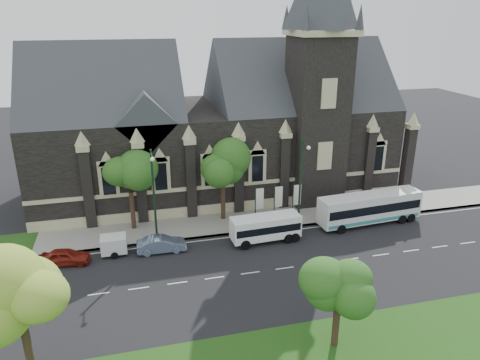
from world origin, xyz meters
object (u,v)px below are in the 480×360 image
object	(u,v)px
street_lamp_mid	(154,192)
car_far_red	(66,257)
tree_walk_left	(131,174)
sedan	(162,244)
shuttle_bus	(266,227)
tree_walk_right	(224,166)
tour_coach	(370,208)
tree_park_near	(23,293)
banner_flag_right	(296,197)
street_lamp_near	(301,179)
box_trailer	(114,244)
banner_flag_left	(258,201)
tree_park_east	(341,281)
banner_flag_center	(277,199)

from	to	relation	value
street_lamp_mid	car_far_red	bearing A→B (deg)	-166.62
tree_walk_left	sedan	xyz separation A→B (m)	(2.07, -5.31, -5.02)
street_lamp_mid	shuttle_bus	xyz separation A→B (m)	(9.86, -2.08, -3.66)
tree_walk_right	tree_walk_left	distance (m)	9.01
tree_walk_left	tour_coach	world-z (taller)	tree_walk_left
tree_park_near	banner_flag_right	world-z (taller)	tree_park_near
street_lamp_near	car_far_red	bearing A→B (deg)	-175.14
tour_coach	box_trailer	world-z (taller)	tour_coach
street_lamp_mid	box_trailer	world-z (taller)	street_lamp_mid
tree_walk_right	box_trailer	xyz separation A→B (m)	(-11.05, -4.76, -4.84)
box_trailer	street_lamp_near	bearing A→B (deg)	3.18
box_trailer	banner_flag_left	bearing A→B (deg)	11.70
tree_walk_left	car_far_red	distance (m)	9.56
tree_park_near	tree_park_east	bearing A→B (deg)	-1.77
street_lamp_mid	banner_flag_right	size ratio (longest dim) A/B	2.25
tree_park_east	sedan	xyz separation A→B (m)	(-9.90, 14.72, -3.90)
banner_flag_right	banner_flag_left	bearing A→B (deg)	180.00
tree_park_near	street_lamp_mid	xyz separation A→B (m)	(7.77, 15.86, -1.30)
tree_walk_right	street_lamp_near	size ratio (longest dim) A/B	0.87
tree_park_near	box_trailer	bearing A→B (deg)	75.05
banner_flag_center	shuttle_bus	bearing A→B (deg)	-121.34
street_lamp_near	tree_walk_right	bearing A→B (deg)	151.94
tree_park_east	street_lamp_near	xyz separation A→B (m)	(3.82, 16.42, 0.49)
street_lamp_near	car_far_red	distance (m)	22.33
tree_walk_right	shuttle_bus	bearing A→B (deg)	-65.03
street_lamp_near	tree_park_east	bearing A→B (deg)	-103.11
street_lamp_mid	shuttle_bus	distance (m)	10.72
tour_coach	shuttle_bus	world-z (taller)	tour_coach
car_far_red	tree_park_near	bearing A→B (deg)	-172.39
shuttle_bus	box_trailer	size ratio (longest dim) A/B	2.04
tree_park_east	box_trailer	bearing A→B (deg)	132.54
tree_walk_right	street_lamp_mid	bearing A→B (deg)	-153.35
tree_walk_left	banner_flag_center	xyz separation A→B (m)	(14.08, -1.70, -3.35)
street_lamp_mid	sedan	xyz separation A→B (m)	(0.28, -1.70, -4.39)
box_trailer	sedan	distance (m)	4.16
shuttle_bus	car_far_red	xyz separation A→B (m)	(-17.67, 0.22, -0.76)
tour_coach	banner_flag_left	bearing A→B (deg)	160.33
tree_park_east	tree_walk_right	distance (m)	20.29
tree_walk_right	banner_flag_left	xyz separation A→B (m)	(3.08, -1.71, -3.43)
tour_coach	car_far_red	xyz separation A→B (m)	(-28.91, -0.82, -1.03)
tree_park_near	tree_park_east	size ratio (longest dim) A/B	1.36
tree_park_near	banner_flag_center	bearing A→B (deg)	41.54
car_far_red	box_trailer	bearing A→B (deg)	-72.35
street_lamp_mid	shuttle_bus	size ratio (longest dim) A/B	1.37
sedan	box_trailer	bearing A→B (deg)	83.70
box_trailer	sedan	xyz separation A→B (m)	(4.11, -0.55, -0.26)
tree_park_east	street_lamp_mid	xyz separation A→B (m)	(-10.18, 16.42, 0.49)
tree_walk_right	tour_coach	bearing A→B (deg)	-18.54
tree_park_east	street_lamp_near	distance (m)	16.86
banner_flag_right	box_trailer	world-z (taller)	banner_flag_right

